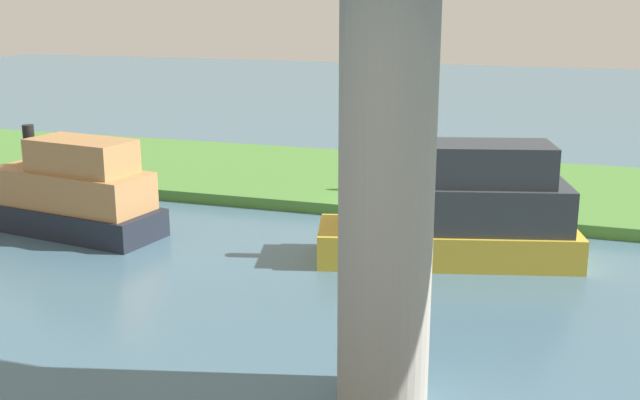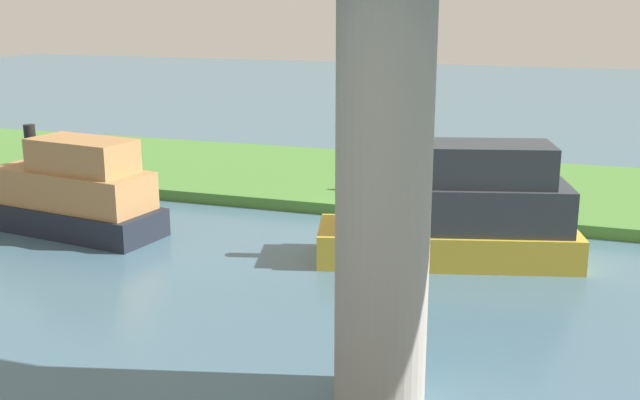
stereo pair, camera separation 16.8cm
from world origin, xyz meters
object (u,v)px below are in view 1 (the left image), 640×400
(person_on_bank, at_px, (365,175))
(motorboat_red, at_px, (69,194))
(mooring_post, at_px, (542,200))
(pontoon_yellow, at_px, (457,213))
(bridge_pylon, at_px, (386,193))

(person_on_bank, height_order, motorboat_red, motorboat_red)
(mooring_post, height_order, pontoon_yellow, pontoon_yellow)
(bridge_pylon, xyz_separation_m, pontoon_yellow, (-0.14, -10.48, -3.21))
(mooring_post, bearing_deg, bridge_pylon, 80.30)
(person_on_bank, bearing_deg, motorboat_red, 40.48)
(bridge_pylon, relative_size, motorboat_red, 1.16)
(bridge_pylon, height_order, mooring_post, bridge_pylon)
(person_on_bank, distance_m, motorboat_red, 12.90)
(bridge_pylon, distance_m, mooring_post, 16.94)
(bridge_pylon, height_order, person_on_bank, bridge_pylon)
(bridge_pylon, distance_m, pontoon_yellow, 10.96)
(person_on_bank, xyz_separation_m, mooring_post, (-7.83, 1.32, -0.20))
(mooring_post, xyz_separation_m, pontoon_yellow, (2.64, 5.77, 0.70))
(person_on_bank, relative_size, motorboat_red, 0.16)
(bridge_pylon, bearing_deg, motorboat_red, -31.75)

